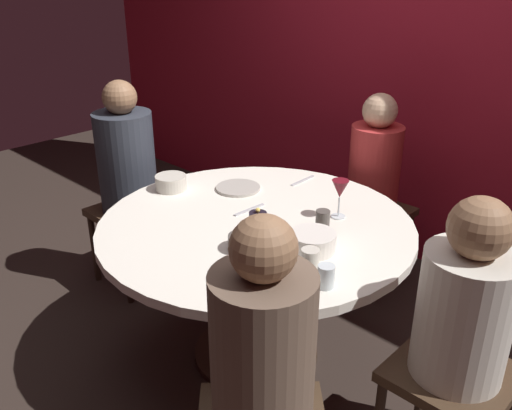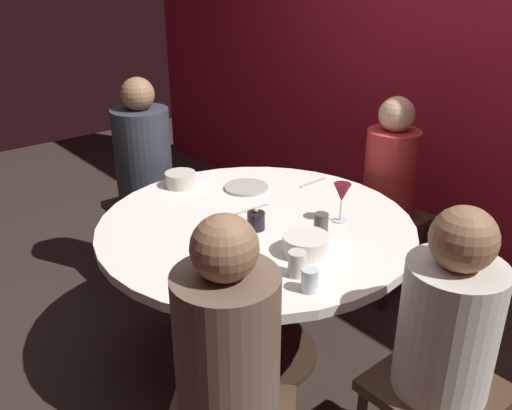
# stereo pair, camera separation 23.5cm
# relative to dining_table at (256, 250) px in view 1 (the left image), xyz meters

# --- Properties ---
(ground_plane) EXTENTS (8.00, 8.00, 0.00)m
(ground_plane) POSITION_rel_dining_table_xyz_m (0.00, 0.00, -0.58)
(ground_plane) COLOR #2D231E
(back_wall) EXTENTS (6.00, 0.10, 2.60)m
(back_wall) POSITION_rel_dining_table_xyz_m (0.00, 1.45, 0.72)
(back_wall) COLOR maroon
(back_wall) RESTS_ON ground
(dining_table) EXTENTS (1.38, 1.38, 0.72)m
(dining_table) POSITION_rel_dining_table_xyz_m (0.00, 0.00, 0.00)
(dining_table) COLOR silver
(dining_table) RESTS_ON ground
(seated_diner_left) EXTENTS (0.40, 0.40, 1.20)m
(seated_diner_left) POSITION_rel_dining_table_xyz_m (-0.99, 0.00, 0.16)
(seated_diner_left) COLOR #3F2D1E
(seated_diner_left) RESTS_ON ground
(seated_diner_back) EXTENTS (0.40, 0.40, 1.13)m
(seated_diner_back) POSITION_rel_dining_table_xyz_m (0.00, 0.95, 0.12)
(seated_diner_back) COLOR #3F2D1E
(seated_diner_back) RESTS_ON ground
(seated_diner_right) EXTENTS (0.40, 0.40, 1.13)m
(seated_diner_right) POSITION_rel_dining_table_xyz_m (0.95, 0.00, 0.12)
(seated_diner_right) COLOR #3F2D1E
(seated_diner_right) RESTS_ON ground
(seated_diner_front_right) EXTENTS (0.57, 0.57, 1.19)m
(seated_diner_front_right) POSITION_rel_dining_table_xyz_m (0.65, -0.65, 0.15)
(seated_diner_front_right) COLOR #3F2D1E
(seated_diner_front_right) RESTS_ON ground
(candle_holder) EXTENTS (0.08, 0.08, 0.10)m
(candle_holder) POSITION_rel_dining_table_xyz_m (0.05, -0.04, 0.18)
(candle_holder) COLOR black
(candle_holder) RESTS_ON dining_table
(wine_glass) EXTENTS (0.08, 0.08, 0.18)m
(wine_glass) POSITION_rel_dining_table_xyz_m (0.23, 0.29, 0.27)
(wine_glass) COLOR silver
(wine_glass) RESTS_ON dining_table
(dinner_plate) EXTENTS (0.22, 0.22, 0.01)m
(dinner_plate) POSITION_rel_dining_table_xyz_m (-0.32, 0.20, 0.15)
(dinner_plate) COLOR #B2ADA3
(dinner_plate) RESTS_ON dining_table
(cell_phone) EXTENTS (0.11, 0.16, 0.01)m
(cell_phone) POSITION_rel_dining_table_xyz_m (0.41, -0.32, 0.15)
(cell_phone) COLOR black
(cell_phone) RESTS_ON dining_table
(bowl_serving_large) EXTENTS (0.15, 0.15, 0.07)m
(bowl_serving_large) POSITION_rel_dining_table_xyz_m (-0.56, -0.03, 0.18)
(bowl_serving_large) COLOR beige
(bowl_serving_large) RESTS_ON dining_table
(bowl_salad_center) EXTENTS (0.13, 0.13, 0.06)m
(bowl_salad_center) POSITION_rel_dining_table_xyz_m (0.14, -0.21, 0.17)
(bowl_salad_center) COLOR #4C4742
(bowl_salad_center) RESTS_ON dining_table
(bowl_small_white) EXTENTS (0.18, 0.18, 0.07)m
(bowl_small_white) POSITION_rel_dining_table_xyz_m (0.34, -0.03, 0.18)
(bowl_small_white) COLOR silver
(bowl_small_white) RESTS_ON dining_table
(cup_near_candle) EXTENTS (0.06, 0.06, 0.09)m
(cup_near_candle) POSITION_rel_dining_table_xyz_m (0.26, 0.14, 0.19)
(cup_near_candle) COLOR #4C4742
(cup_near_candle) RESTS_ON dining_table
(cup_by_left_diner) EXTENTS (0.06, 0.06, 0.09)m
(cup_by_left_diner) POSITION_rel_dining_table_xyz_m (0.54, -0.21, 0.18)
(cup_by_left_diner) COLOR silver
(cup_by_left_diner) RESTS_ON dining_table
(cup_by_right_diner) EXTENTS (0.07, 0.07, 0.10)m
(cup_by_right_diner) POSITION_rel_dining_table_xyz_m (0.43, -0.17, 0.19)
(cup_by_right_diner) COLOR beige
(cup_by_right_diner) RESTS_ON dining_table
(fork_near_plate) EXTENTS (0.03, 0.18, 0.01)m
(fork_near_plate) POSITION_rel_dining_table_xyz_m (-0.10, 0.06, 0.15)
(fork_near_plate) COLOR #B7B7BC
(fork_near_plate) RESTS_ON dining_table
(knife_near_plate) EXTENTS (0.02, 0.18, 0.01)m
(knife_near_plate) POSITION_rel_dining_table_xyz_m (-0.15, 0.51, 0.15)
(knife_near_plate) COLOR #B7B7BC
(knife_near_plate) RESTS_ON dining_table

